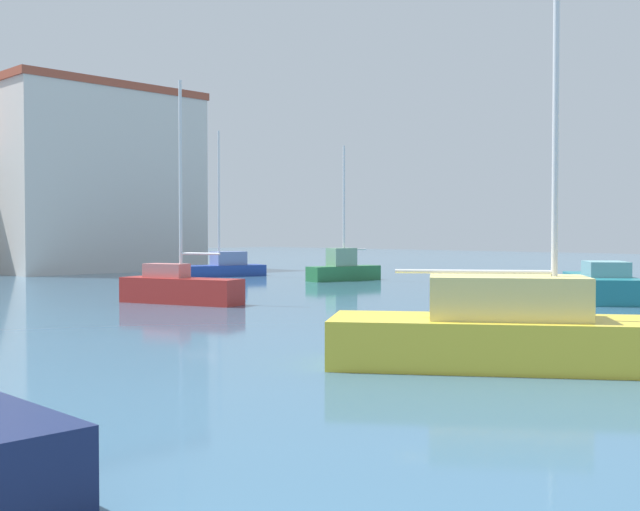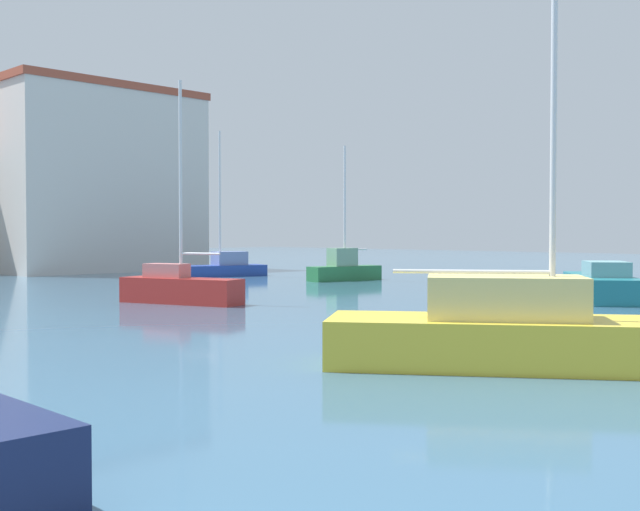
{
  "view_description": "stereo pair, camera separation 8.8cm",
  "coord_description": "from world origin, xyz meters",
  "px_view_note": "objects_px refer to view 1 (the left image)",
  "views": [
    {
      "loc": [
        1.04,
        -5.06,
        2.6
      ],
      "look_at": [
        21.46,
        15.12,
        1.76
      ],
      "focal_mm": 44.29,
      "sensor_mm": 36.0,
      "label": 1
    },
    {
      "loc": [
        1.1,
        -5.12,
        2.6
      ],
      "look_at": [
        21.46,
        15.12,
        1.76
      ],
      "focal_mm": 44.29,
      "sensor_mm": 36.0,
      "label": 2
    }
  ],
  "objects_px": {
    "sailboat_green_mid_harbor": "(343,268)",
    "motorboat_teal_behind_lamppost": "(602,285)",
    "sailboat_red_outer_mooring": "(180,287)",
    "sailboat_blue_inner_mooring": "(221,267)",
    "sailboat_yellow_far_right": "(545,334)"
  },
  "relations": [
    {
      "from": "sailboat_green_mid_harbor",
      "to": "motorboat_teal_behind_lamppost",
      "type": "relative_size",
      "value": 1.13
    },
    {
      "from": "sailboat_green_mid_harbor",
      "to": "motorboat_teal_behind_lamppost",
      "type": "bearing_deg",
      "value": -96.6
    },
    {
      "from": "sailboat_yellow_far_right",
      "to": "sailboat_red_outer_mooring",
      "type": "bearing_deg",
      "value": 79.34
    },
    {
      "from": "sailboat_yellow_far_right",
      "to": "sailboat_red_outer_mooring",
      "type": "height_order",
      "value": "sailboat_yellow_far_right"
    },
    {
      "from": "sailboat_yellow_far_right",
      "to": "sailboat_blue_inner_mooring",
      "type": "xyz_separation_m",
      "value": [
        15.26,
        29.38,
        -0.1
      ]
    },
    {
      "from": "sailboat_green_mid_harbor",
      "to": "sailboat_red_outer_mooring",
      "type": "bearing_deg",
      "value": -160.25
    },
    {
      "from": "sailboat_yellow_far_right",
      "to": "motorboat_teal_behind_lamppost",
      "type": "bearing_deg",
      "value": 21.49
    },
    {
      "from": "sailboat_red_outer_mooring",
      "to": "sailboat_yellow_far_right",
      "type": "bearing_deg",
      "value": -100.66
    },
    {
      "from": "sailboat_green_mid_harbor",
      "to": "sailboat_yellow_far_right",
      "type": "relative_size",
      "value": 0.69
    },
    {
      "from": "sailboat_yellow_far_right",
      "to": "sailboat_red_outer_mooring",
      "type": "xyz_separation_m",
      "value": [
        3.08,
        16.35,
        -0.05
      ]
    },
    {
      "from": "sailboat_blue_inner_mooring",
      "to": "sailboat_red_outer_mooring",
      "type": "distance_m",
      "value": 17.84
    },
    {
      "from": "sailboat_red_outer_mooring",
      "to": "sailboat_blue_inner_mooring",
      "type": "bearing_deg",
      "value": 46.94
    },
    {
      "from": "sailboat_yellow_far_right",
      "to": "sailboat_red_outer_mooring",
      "type": "distance_m",
      "value": 16.63
    },
    {
      "from": "sailboat_red_outer_mooring",
      "to": "sailboat_green_mid_harbor",
      "type": "bearing_deg",
      "value": 19.75
    },
    {
      "from": "sailboat_blue_inner_mooring",
      "to": "motorboat_teal_behind_lamppost",
      "type": "bearing_deg",
      "value": -89.2
    }
  ]
}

